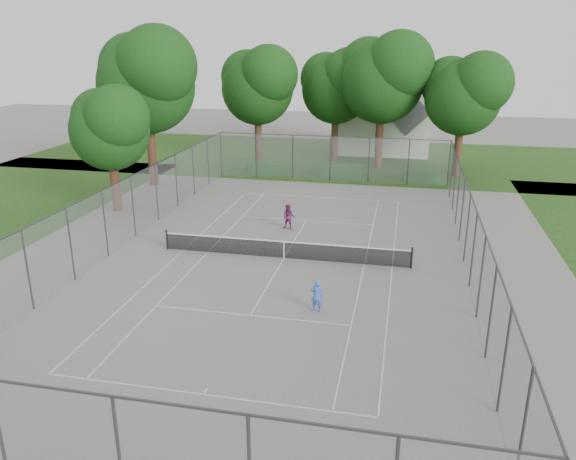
% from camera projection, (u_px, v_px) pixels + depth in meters
% --- Properties ---
extents(ground, '(120.00, 120.00, 0.00)m').
position_uv_depth(ground, '(284.00, 258.00, 28.78)').
color(ground, slate).
rests_on(ground, ground).
extents(grass_far, '(60.00, 20.00, 0.00)m').
position_uv_depth(grass_far, '(343.00, 158.00, 52.83)').
color(grass_far, '#1E4012').
rests_on(grass_far, ground).
extents(court_markings, '(11.03, 23.83, 0.01)m').
position_uv_depth(court_markings, '(284.00, 258.00, 28.77)').
color(court_markings, beige).
rests_on(court_markings, ground).
extents(tennis_net, '(12.87, 0.10, 1.10)m').
position_uv_depth(tennis_net, '(284.00, 249.00, 28.61)').
color(tennis_net, black).
rests_on(tennis_net, ground).
extents(perimeter_fence, '(18.08, 34.08, 3.52)m').
position_uv_depth(perimeter_fence, '(284.00, 225.00, 28.19)').
color(perimeter_fence, '#38383D').
rests_on(perimeter_fence, ground).
extents(tree_far_left, '(7.15, 6.52, 10.27)m').
position_uv_depth(tree_far_left, '(258.00, 83.00, 48.26)').
color(tree_far_left, '#3E2316').
rests_on(tree_far_left, ground).
extents(tree_far_midleft, '(6.97, 6.36, 10.01)m').
position_uv_depth(tree_far_midleft, '(337.00, 84.00, 49.53)').
color(tree_far_midleft, '#3E2316').
rests_on(tree_far_midleft, ground).
extents(tree_far_midright, '(7.93, 7.24, 11.40)m').
position_uv_depth(tree_far_midright, '(384.00, 75.00, 46.25)').
color(tree_far_midright, '#3E2316').
rests_on(tree_far_midright, ground).
extents(tree_far_right, '(6.86, 6.26, 9.85)m').
position_uv_depth(tree_far_right, '(465.00, 91.00, 43.83)').
color(tree_far_right, '#3E2316').
rests_on(tree_far_right, ground).
extents(tree_side_back, '(8.14, 7.43, 11.70)m').
position_uv_depth(tree_side_back, '(147.00, 77.00, 40.56)').
color(tree_side_back, '#3E2316').
rests_on(tree_side_back, ground).
extents(tree_side_front, '(5.67, 5.18, 8.15)m').
position_uv_depth(tree_side_front, '(110.00, 125.00, 34.85)').
color(tree_side_front, '#3E2316').
rests_on(tree_side_front, ground).
extents(hedge_left, '(3.86, 1.16, 0.96)m').
position_uv_depth(hedge_left, '(272.00, 169.00, 46.35)').
color(hedge_left, '#184A18').
rests_on(hedge_left, ground).
extents(hedge_mid, '(3.31, 0.95, 1.04)m').
position_uv_depth(hedge_mid, '(340.00, 171.00, 45.29)').
color(hedge_mid, '#184A18').
rests_on(hedge_mid, ground).
extents(hedge_right, '(2.72, 1.00, 0.82)m').
position_uv_depth(hedge_right, '(422.00, 176.00, 44.24)').
color(hedge_right, '#184A18').
rests_on(hedge_right, ground).
extents(house, '(8.47, 6.57, 10.55)m').
position_uv_depth(house, '(386.00, 108.00, 54.49)').
color(house, silver).
rests_on(house, ground).
extents(girl_player, '(0.52, 0.35, 1.40)m').
position_uv_depth(girl_player, '(317.00, 295.00, 23.01)').
color(girl_player, blue).
rests_on(girl_player, ground).
extents(woman_player, '(0.80, 0.67, 1.49)m').
position_uv_depth(woman_player, '(288.00, 217.00, 32.94)').
color(woman_player, '#652155').
rests_on(woman_player, ground).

